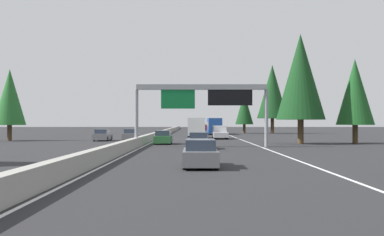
# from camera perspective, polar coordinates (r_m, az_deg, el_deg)

# --- Properties ---
(ground_plane) EXTENTS (320.00, 320.00, 0.00)m
(ground_plane) POSITION_cam_1_polar(r_m,az_deg,el_deg) (63.83, -4.42, -2.63)
(ground_plane) COLOR #262628
(median_barrier) EXTENTS (180.00, 0.56, 0.90)m
(median_barrier) POSITION_cam_1_polar(r_m,az_deg,el_deg) (83.78, -3.54, -1.81)
(median_barrier) COLOR #9E9B93
(median_barrier) RESTS_ON ground
(shoulder_stripe_right) EXTENTS (160.00, 0.16, 0.01)m
(shoulder_stripe_right) POSITION_cam_1_polar(r_m,az_deg,el_deg) (73.90, 5.15, -2.33)
(shoulder_stripe_right) COLOR silver
(shoulder_stripe_right) RESTS_ON ground
(shoulder_stripe_median) EXTENTS (160.00, 0.16, 0.01)m
(shoulder_stripe_median) POSITION_cam_1_polar(r_m,az_deg,el_deg) (73.78, -3.61, -2.34)
(shoulder_stripe_median) COLOR silver
(shoulder_stripe_median) RESTS_ON ground
(sign_gantry_overhead) EXTENTS (0.50, 12.68, 5.94)m
(sign_gantry_overhead) POSITION_cam_1_polar(r_m,az_deg,el_deg) (43.95, 1.39, 2.57)
(sign_gantry_overhead) COLOR gray
(sign_gantry_overhead) RESTS_ON ground
(sedan_far_right) EXTENTS (4.40, 1.80, 1.47)m
(sedan_far_right) POSITION_cam_1_polar(r_m,az_deg,el_deg) (24.53, 1.03, -4.46)
(sedan_far_right) COLOR slate
(sedan_far_right) RESTS_ON ground
(sedan_far_left) EXTENTS (4.40, 1.80, 1.47)m
(sedan_far_left) POSITION_cam_1_polar(r_m,az_deg,el_deg) (41.29, 0.76, -2.85)
(sedan_far_left) COLOR slate
(sedan_far_left) RESTS_ON ground
(box_truck_mid_right) EXTENTS (8.50, 2.40, 2.95)m
(box_truck_mid_right) POSITION_cam_1_polar(r_m,az_deg,el_deg) (68.20, 0.52, -1.14)
(box_truck_mid_right) COLOR white
(box_truck_mid_right) RESTS_ON ground
(bus_mid_center) EXTENTS (11.50, 2.55, 3.10)m
(bus_mid_center) POSITION_cam_1_polar(r_m,az_deg,el_deg) (90.66, 2.73, -0.91)
(bus_mid_center) COLOR #1E4793
(bus_mid_center) RESTS_ON ground
(pickup_distant_a) EXTENTS (5.60, 2.00, 1.86)m
(pickup_distant_a) POSITION_cam_1_polar(r_m,az_deg,el_deg) (65.52, 3.45, -1.77)
(pickup_distant_a) COLOR silver
(pickup_distant_a) RESTS_ON ground
(sedan_distant_b) EXTENTS (4.40, 1.80, 1.47)m
(sedan_distant_b) POSITION_cam_1_polar(r_m,az_deg,el_deg) (50.08, -3.57, -2.43)
(sedan_distant_b) COLOR #2D6B38
(sedan_distant_b) RESTS_ON ground
(minivan_near_center) EXTENTS (5.00, 1.95, 1.69)m
(minivan_near_center) POSITION_cam_1_polar(r_m,az_deg,el_deg) (125.19, 1.84, -1.15)
(minivan_near_center) COLOR maroon
(minivan_near_center) RESTS_ON ground
(sedan_far_center) EXTENTS (4.40, 1.80, 1.47)m
(sedan_far_center) POSITION_cam_1_polar(r_m,az_deg,el_deg) (83.07, 0.42, -1.66)
(sedan_far_center) COLOR silver
(sedan_far_center) RESTS_ON ground
(oncoming_near) EXTENTS (4.40, 1.80, 1.47)m
(oncoming_near) POSITION_cam_1_polar(r_m,az_deg,el_deg) (59.79, -10.92, -2.11)
(oncoming_near) COLOR slate
(oncoming_near) RESTS_ON ground
(oncoming_far) EXTENTS (4.40, 1.80, 1.47)m
(oncoming_far) POSITION_cam_1_polar(r_m,az_deg,el_deg) (61.26, -7.49, -2.08)
(oncoming_far) COLOR slate
(oncoming_far) RESTS_ON ground
(conifer_right_near) EXTENTS (5.28, 5.28, 12.00)m
(conifer_right_near) POSITION_cam_1_polar(r_m,az_deg,el_deg) (51.98, 13.20, 4.95)
(conifer_right_near) COLOR #4C3823
(conifer_right_near) RESTS_ON ground
(conifer_right_mid) EXTENTS (4.13, 4.13, 9.39)m
(conifer_right_mid) POSITION_cam_1_polar(r_m,az_deg,el_deg) (54.40, 19.40, 3.04)
(conifer_right_mid) COLOR #4C3823
(conifer_right_mid) RESTS_ON ground
(conifer_right_far) EXTENTS (6.30, 6.30, 14.33)m
(conifer_right_far) POSITION_cam_1_polar(r_m,az_deg,el_deg) (98.35, 9.84, 3.21)
(conifer_right_far) COLOR #4C3823
(conifer_right_far) RESTS_ON ground
(conifer_right_distant) EXTENTS (3.77, 3.77, 8.58)m
(conifer_right_distant) POSITION_cam_1_polar(r_m,az_deg,el_deg) (97.53, 6.44, 1.17)
(conifer_right_distant) COLOR #4C3823
(conifer_right_distant) RESTS_ON ground
(conifer_left_near) EXTENTS (4.00, 4.00, 9.09)m
(conifer_left_near) POSITION_cam_1_polar(r_m,az_deg,el_deg) (62.97, -21.50, 2.40)
(conifer_left_near) COLOR #4C3823
(conifer_left_near) RESTS_ON ground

